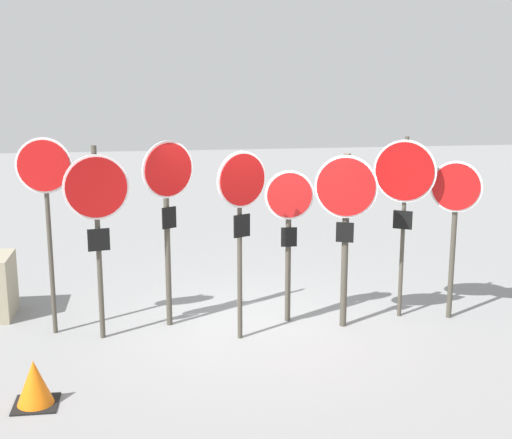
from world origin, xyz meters
The scene contains 10 objects.
ground_plane centered at (0.00, 0.00, 0.00)m, with size 40.00×40.00×0.00m, color gray.
stop_sign_0 centered at (-2.73, 0.22, 1.98)m, with size 0.72×0.13×2.62m.
stop_sign_1 centered at (-2.07, -0.05, 1.79)m, with size 0.82×0.20×2.53m.
stop_sign_2 centered at (-1.18, 0.31, 1.81)m, with size 0.67×0.40×2.55m.
stop_sign_3 centered at (-0.27, -0.30, 1.82)m, with size 0.65×0.34×2.47m.
stop_sign_4 centered at (0.44, 0.23, 1.49)m, with size 0.67×0.14×2.13m.
stop_sign_5 centered at (1.14, -0.07, 1.65)m, with size 0.78×0.33×2.38m.
stop_sign_6 centered at (2.03, 0.20, 1.90)m, with size 0.75×0.45×2.56m.
stop_sign_7 centered at (2.71, 0.05, 1.60)m, with size 0.62×0.37×2.24m.
traffic_cone_0 centered at (-2.65, -1.83, 0.25)m, with size 0.46×0.46×0.50m.
Camera 1 is at (-1.31, -9.00, 3.56)m, focal length 50.00 mm.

